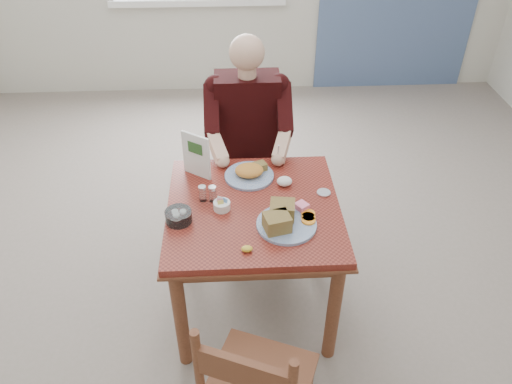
{
  "coord_description": "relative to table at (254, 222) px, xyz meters",
  "views": [
    {
      "loc": [
        -0.1,
        -2.03,
        2.38
      ],
      "look_at": [
        0.01,
        0.0,
        0.84
      ],
      "focal_mm": 35.0,
      "sensor_mm": 36.0,
      "label": 1
    }
  ],
  "objects": [
    {
      "name": "diner",
      "position": [
        0.0,
        0.71,
        0.17
      ],
      "size": [
        0.53,
        0.56,
        1.39
      ],
      "color": "gray",
      "rests_on": "chair_far"
    },
    {
      "name": "creamer",
      "position": [
        -0.38,
        -0.1,
        0.14
      ],
      "size": [
        0.18,
        0.18,
        0.06
      ],
      "color": "white",
      "rests_on": "table"
    },
    {
      "name": "shakers",
      "position": [
        -0.24,
        0.06,
        0.16
      ],
      "size": [
        0.1,
        0.05,
        0.09
      ],
      "color": "white",
      "rests_on": "table"
    },
    {
      "name": "metal_dish",
      "position": [
        0.38,
        0.08,
        0.12
      ],
      "size": [
        0.09,
        0.09,
        0.01
      ],
      "primitive_type": "cylinder",
      "rotation": [
        0.0,
        0.0,
        0.19
      ],
      "color": "silver",
      "rests_on": "table"
    },
    {
      "name": "lemon_wedge",
      "position": [
        -0.05,
        -0.34,
        0.13
      ],
      "size": [
        0.06,
        0.05,
        0.03
      ],
      "primitive_type": "ellipsoid",
      "rotation": [
        0.0,
        0.0,
        0.21
      ],
      "color": "gold",
      "rests_on": "table"
    },
    {
      "name": "far_plate",
      "position": [
        -0.01,
        0.26,
        0.14
      ],
      "size": [
        0.37,
        0.37,
        0.07
      ],
      "color": "white",
      "rests_on": "table"
    },
    {
      "name": "menu",
      "position": [
        -0.3,
        0.29,
        0.25
      ],
      "size": [
        0.16,
        0.11,
        0.26
      ],
      "color": "white",
      "rests_on": "table"
    },
    {
      "name": "chair_far",
      "position": [
        0.0,
        0.8,
        -0.16
      ],
      "size": [
        0.42,
        0.42,
        0.95
      ],
      "color": "brown",
      "rests_on": "ground"
    },
    {
      "name": "napkin",
      "position": [
        0.18,
        0.17,
        0.14
      ],
      "size": [
        0.09,
        0.07,
        0.05
      ],
      "primitive_type": "ellipsoid",
      "rotation": [
        0.0,
        0.0,
        0.07
      ],
      "color": "white",
      "rests_on": "table"
    },
    {
      "name": "floor",
      "position": [
        0.0,
        0.0,
        -0.64
      ],
      "size": [
        6.0,
        6.0,
        0.0
      ],
      "primitive_type": "plane",
      "color": "#73695D",
      "rests_on": "ground"
    },
    {
      "name": "caddy",
      "position": [
        -0.16,
        -0.02,
        0.14
      ],
      "size": [
        0.11,
        0.11,
        0.07
      ],
      "color": "white",
      "rests_on": "table"
    },
    {
      "name": "near_plate",
      "position": [
        0.14,
        -0.16,
        0.15
      ],
      "size": [
        0.33,
        0.33,
        0.1
      ],
      "color": "white",
      "rests_on": "table"
    },
    {
      "name": "table",
      "position": [
        0.0,
        0.0,
        0.0
      ],
      "size": [
        0.92,
        0.92,
        0.75
      ],
      "color": "maroon",
      "rests_on": "ground"
    }
  ]
}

